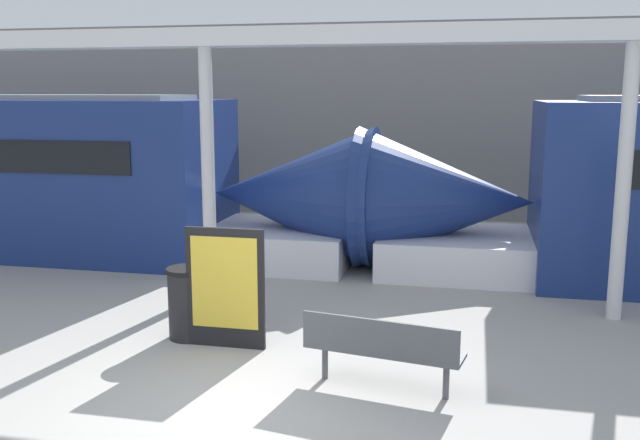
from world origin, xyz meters
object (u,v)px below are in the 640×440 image
at_px(poster_board, 225,287).
at_px(support_column_far, 623,184).
at_px(bench_near, 382,346).
at_px(trash_bin, 189,303).
at_px(support_column_near, 208,174).

xyz_separation_m(poster_board, support_column_far, (5.13, 2.33, 1.18)).
height_order(bench_near, trash_bin, trash_bin).
xyz_separation_m(bench_near, trash_bin, (-2.75, 1.18, -0.04)).
relative_size(poster_board, support_column_near, 0.40).
xyz_separation_m(trash_bin, support_column_near, (-0.49, 2.11, 1.49)).
bearing_deg(support_column_near, poster_board, -64.71).
height_order(bench_near, support_column_far, support_column_far).
relative_size(trash_bin, support_column_near, 0.24).
relative_size(poster_board, support_column_far, 0.40).
bearing_deg(support_column_near, trash_bin, -76.77).
distance_m(bench_near, support_column_near, 4.84).
height_order(bench_near, poster_board, poster_board).
distance_m(poster_board, support_column_near, 2.84).
height_order(support_column_near, support_column_far, same).
xyz_separation_m(support_column_near, support_column_far, (6.23, 0.00, 0.00)).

